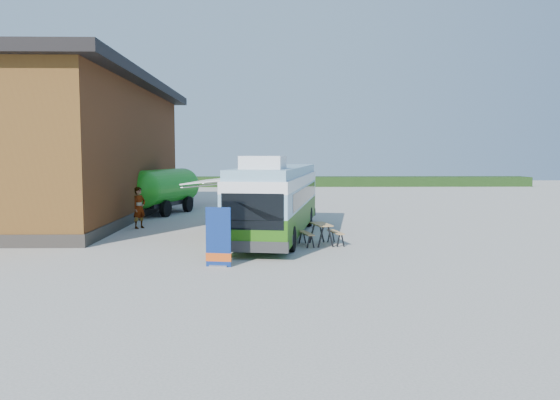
{
  "coord_description": "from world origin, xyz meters",
  "views": [
    {
      "loc": [
        0.31,
        -20.01,
        3.47
      ],
      "look_at": [
        0.82,
        4.22,
        1.4
      ],
      "focal_mm": 35.0,
      "sensor_mm": 36.0,
      "label": 1
    }
  ],
  "objects_px": {
    "person_a": "(139,208)",
    "bus": "(277,198)",
    "slurry_tanker": "(164,188)",
    "person_b": "(231,205)",
    "picnic_table": "(321,229)",
    "banner": "(218,243)"
  },
  "relations": [
    {
      "from": "person_a",
      "to": "slurry_tanker",
      "type": "relative_size",
      "value": 0.29
    },
    {
      "from": "picnic_table",
      "to": "slurry_tanker",
      "type": "xyz_separation_m",
      "value": [
        -8.0,
        11.0,
        0.87
      ]
    },
    {
      "from": "bus",
      "to": "person_b",
      "type": "distance_m",
      "value": 4.28
    },
    {
      "from": "banner",
      "to": "picnic_table",
      "type": "bearing_deg",
      "value": 57.33
    },
    {
      "from": "bus",
      "to": "slurry_tanker",
      "type": "xyz_separation_m",
      "value": [
        -6.38,
        8.66,
        -0.14
      ]
    },
    {
      "from": "person_a",
      "to": "banner",
      "type": "bearing_deg",
      "value": -120.59
    },
    {
      "from": "person_a",
      "to": "bus",
      "type": "bearing_deg",
      "value": -79.16
    },
    {
      "from": "bus",
      "to": "person_a",
      "type": "bearing_deg",
      "value": 167.91
    },
    {
      "from": "picnic_table",
      "to": "person_b",
      "type": "height_order",
      "value": "person_b"
    },
    {
      "from": "bus",
      "to": "picnic_table",
      "type": "height_order",
      "value": "bus"
    },
    {
      "from": "bus",
      "to": "banner",
      "type": "height_order",
      "value": "bus"
    },
    {
      "from": "person_a",
      "to": "picnic_table",
      "type": "bearing_deg",
      "value": -88.85
    },
    {
      "from": "person_a",
      "to": "slurry_tanker",
      "type": "height_order",
      "value": "slurry_tanker"
    },
    {
      "from": "bus",
      "to": "slurry_tanker",
      "type": "height_order",
      "value": "bus"
    },
    {
      "from": "bus",
      "to": "person_b",
      "type": "relative_size",
      "value": 5.87
    },
    {
      "from": "bus",
      "to": "person_a",
      "type": "distance_m",
      "value": 6.89
    },
    {
      "from": "banner",
      "to": "person_b",
      "type": "xyz_separation_m",
      "value": [
        -0.31,
        9.84,
        0.2
      ]
    },
    {
      "from": "picnic_table",
      "to": "banner",
      "type": "bearing_deg",
      "value": -145.03
    },
    {
      "from": "picnic_table",
      "to": "person_a",
      "type": "distance_m",
      "value": 9.36
    },
    {
      "from": "picnic_table",
      "to": "slurry_tanker",
      "type": "height_order",
      "value": "slurry_tanker"
    },
    {
      "from": "banner",
      "to": "person_b",
      "type": "distance_m",
      "value": 9.85
    },
    {
      "from": "picnic_table",
      "to": "person_b",
      "type": "xyz_separation_m",
      "value": [
        -3.84,
        5.94,
        0.34
      ]
    }
  ]
}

